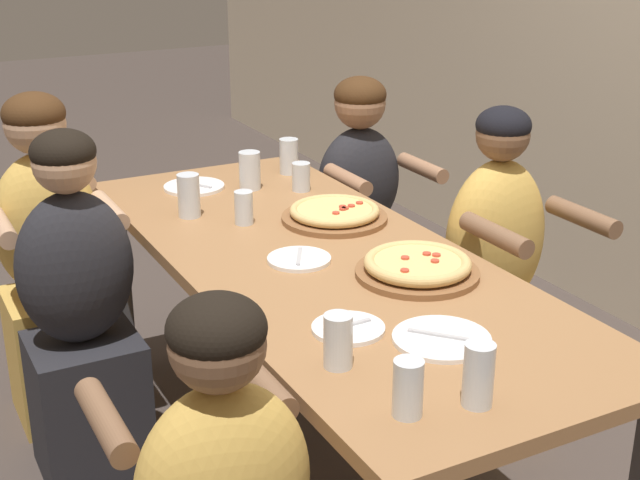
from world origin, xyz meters
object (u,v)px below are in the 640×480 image
at_px(diner_far_left, 359,221).
at_px(drinking_glass_c, 289,156).
at_px(drinking_glass_e, 189,197).
at_px(diner_far_center, 491,297).
at_px(drinking_glass_a, 338,343).
at_px(drinking_glass_f, 408,391).
at_px(empty_plate_d, 194,187).
at_px(pizza_board_second, 417,267).
at_px(drinking_glass_g, 250,172).
at_px(empty_plate_a, 299,259).
at_px(drinking_glass_h, 244,210).
at_px(empty_plate_c, 348,328).
at_px(pizza_board_main, 335,214).
at_px(drinking_glass_b, 478,375).
at_px(diner_near_left, 52,273).
at_px(diner_near_midleft, 81,325).
at_px(empty_plate_b, 442,339).
at_px(drinking_glass_d, 301,178).

bearing_deg(diner_far_left, drinking_glass_c, 6.01).
height_order(drinking_glass_e, diner_far_center, diner_far_center).
relative_size(drinking_glass_a, drinking_glass_f, 1.02).
bearing_deg(diner_far_left, empty_plate_d, 3.63).
height_order(pizza_board_second, drinking_glass_g, drinking_glass_g).
bearing_deg(empty_plate_a, diner_far_center, 88.01).
height_order(drinking_glass_g, drinking_glass_h, drinking_glass_g).
xyz_separation_m(empty_plate_c, drinking_glass_c, (-1.29, 0.47, 0.06)).
height_order(pizza_board_main, diner_far_center, diner_far_center).
bearing_deg(drinking_glass_a, drinking_glass_f, 5.99).
bearing_deg(drinking_glass_f, drinking_glass_g, 167.84).
height_order(pizza_board_main, drinking_glass_a, drinking_glass_a).
xyz_separation_m(drinking_glass_a, drinking_glass_b, (0.28, 0.18, 0.01)).
height_order(diner_near_left, diner_near_midleft, diner_near_left).
distance_m(empty_plate_b, drinking_glass_h, 0.99).
bearing_deg(drinking_glass_c, diner_near_left, -89.99).
bearing_deg(drinking_glass_d, empty_plate_d, -121.74).
bearing_deg(diner_far_center, drinking_glass_c, -68.38).
height_order(empty_plate_d, diner_near_midleft, diner_near_midleft).
height_order(empty_plate_a, empty_plate_b, same).
height_order(drinking_glass_a, diner_far_left, diner_far_left).
height_order(drinking_glass_c, drinking_glass_g, drinking_glass_g).
bearing_deg(drinking_glass_f, drinking_glass_c, 161.82).
distance_m(drinking_glass_a, diner_far_center, 1.13).
relative_size(empty_plate_b, drinking_glass_a, 1.87).
relative_size(empty_plate_c, diner_near_midleft, 0.16).
distance_m(diner_far_left, diner_far_center, 0.89).
distance_m(drinking_glass_a, drinking_glass_g, 1.37).
distance_m(diner_far_left, diner_near_left, 1.27).
bearing_deg(empty_plate_b, drinking_glass_h, -174.91).
bearing_deg(diner_far_left, empty_plate_b, 66.78).
height_order(empty_plate_b, drinking_glass_c, drinking_glass_c).
xyz_separation_m(empty_plate_c, drinking_glass_f, (0.39, -0.08, 0.05)).
xyz_separation_m(empty_plate_a, drinking_glass_f, (0.85, -0.18, 0.05)).
xyz_separation_m(pizza_board_main, empty_plate_b, (0.87, -0.19, -0.02)).
distance_m(empty_plate_c, drinking_glass_f, 0.40).
bearing_deg(drinking_glass_f, drinking_glass_b, 77.15).
bearing_deg(diner_far_center, drinking_glass_e, -32.86).
bearing_deg(diner_far_left, drinking_glass_b, 67.12).
relative_size(empty_plate_a, diner_near_midleft, 0.16).
relative_size(empty_plate_c, drinking_glass_f, 1.46).
relative_size(drinking_glass_f, diner_near_left, 0.10).
xyz_separation_m(pizza_board_main, empty_plate_a, (0.26, -0.26, -0.02)).
relative_size(drinking_glass_a, drinking_glass_c, 0.94).
distance_m(drinking_glass_f, diner_far_center, 1.25).
bearing_deg(empty_plate_d, drinking_glass_b, -0.21).
distance_m(pizza_board_second, empty_plate_c, 0.40).
distance_m(empty_plate_c, drinking_glass_b, 0.43).
relative_size(drinking_glass_h, diner_far_left, 0.10).
height_order(drinking_glass_d, diner_far_center, diner_far_center).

